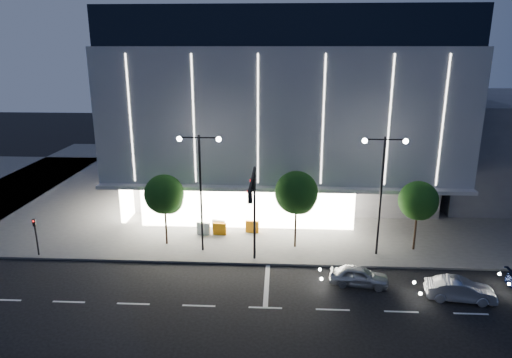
{
  "coord_description": "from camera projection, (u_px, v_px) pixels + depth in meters",
  "views": [
    {
      "loc": [
        2.74,
        -25.45,
        14.95
      ],
      "look_at": [
        0.89,
        8.81,
        5.0
      ],
      "focal_mm": 32.0,
      "sensor_mm": 36.0,
      "label": 1
    }
  ],
  "objects": [
    {
      "name": "tree_left",
      "position": [
        165.0,
        196.0,
        34.63
      ],
      "size": [
        3.02,
        3.02,
        5.72
      ],
      "color": "black",
      "rests_on": "ground"
    },
    {
      "name": "barrier_b",
      "position": [
        203.0,
        228.0,
        37.35
      ],
      "size": [
        1.13,
        0.45,
        1.0
      ],
      "primitive_type": "cube",
      "rotation": [
        0.0,
        0.0,
        -0.18
      ],
      "color": "silver",
      "rests_on": "sidewalk_museum"
    },
    {
      "name": "tree_right",
      "position": [
        418.0,
        203.0,
        33.69
      ],
      "size": [
        2.91,
        2.91,
        5.51
      ],
      "color": "black",
      "rests_on": "ground"
    },
    {
      "name": "annex_building",
      "position": [
        497.0,
        143.0,
        48.99
      ],
      "size": [
        16.0,
        20.0,
        10.0
      ],
      "primitive_type": "cube",
      "color": "#4C4C51",
      "rests_on": "ground"
    },
    {
      "name": "car_second",
      "position": [
        460.0,
        290.0,
        27.86
      ],
      "size": [
        4.22,
        1.92,
        1.34
      ],
      "primitive_type": "imported",
      "rotation": [
        0.0,
        0.0,
        1.44
      ],
      "color": "silver",
      "rests_on": "ground"
    },
    {
      "name": "ped_signal_far",
      "position": [
        36.0,
        233.0,
        33.28
      ],
      "size": [
        0.22,
        0.24,
        3.0
      ],
      "color": "black",
      "rests_on": "ground"
    },
    {
      "name": "car_lead",
      "position": [
        359.0,
        276.0,
        29.61
      ],
      "size": [
        3.97,
        2.04,
        1.29
      ],
      "primitive_type": "imported",
      "rotation": [
        0.0,
        0.0,
        1.43
      ],
      "color": "#ABAFB3",
      "rests_on": "ground"
    },
    {
      "name": "street_lamp_east",
      "position": [
        382.0,
        179.0,
        32.29
      ],
      "size": [
        3.16,
        0.36,
        9.0
      ],
      "color": "black",
      "rests_on": "ground"
    },
    {
      "name": "barrier_c",
      "position": [
        252.0,
        227.0,
        37.7
      ],
      "size": [
        1.12,
        0.41,
        1.0
      ],
      "primitive_type": "cube",
      "rotation": [
        0.0,
        0.0,
        -0.15
      ],
      "color": "orange",
      "rests_on": "sidewalk_museum"
    },
    {
      "name": "barrier_d",
      "position": [
        219.0,
        226.0,
        37.89
      ],
      "size": [
        1.12,
        0.56,
        1.0
      ],
      "primitive_type": "cube",
      "rotation": [
        0.0,
        0.0,
        -0.3
      ],
      "color": "#BBBBBB",
      "rests_on": "sidewalk_museum"
    },
    {
      "name": "museum",
      "position": [
        283.0,
        104.0,
        47.37
      ],
      "size": [
        30.0,
        25.8,
        18.0
      ],
      "color": "#4C4C51",
      "rests_on": "ground"
    },
    {
      "name": "ground",
      "position": [
        234.0,
        294.0,
        28.71
      ],
      "size": [
        160.0,
        160.0,
        0.0
      ],
      "primitive_type": "plane",
      "color": "black",
      "rests_on": "ground"
    },
    {
      "name": "traffic_mast",
      "position": [
        253.0,
        201.0,
        30.46
      ],
      "size": [
        0.33,
        5.89,
        7.07
      ],
      "color": "black",
      "rests_on": "ground"
    },
    {
      "name": "tree_mid",
      "position": [
        297.0,
        195.0,
        34.03
      ],
      "size": [
        3.25,
        3.25,
        6.15
      ],
      "color": "black",
      "rests_on": "ground"
    },
    {
      "name": "barrier_a",
      "position": [
        220.0,
        229.0,
        37.26
      ],
      "size": [
        1.12,
        0.35,
        1.0
      ],
      "primitive_type": "cube",
      "rotation": [
        0.0,
        0.0,
        -0.09
      ],
      "color": "orange",
      "rests_on": "sidewalk_museum"
    },
    {
      "name": "sidewalk_museum",
      "position": [
        300.0,
        184.0,
        51.45
      ],
      "size": [
        70.0,
        40.0,
        0.15
      ],
      "primitive_type": "cube",
      "color": "#474747",
      "rests_on": "ground"
    },
    {
      "name": "street_lamp_west",
      "position": [
        200.0,
        176.0,
        32.96
      ],
      "size": [
        3.16,
        0.36,
        9.0
      ],
      "color": "black",
      "rests_on": "ground"
    }
  ]
}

